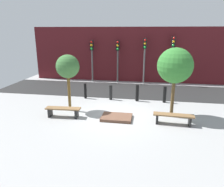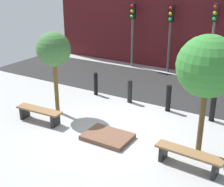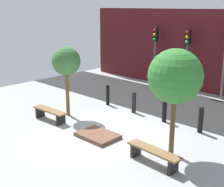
{
  "view_description": "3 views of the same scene",
  "coord_description": "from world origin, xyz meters",
  "px_view_note": "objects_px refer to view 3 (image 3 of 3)",
  "views": [
    {
      "loc": [
        1.39,
        -9.96,
        4.04
      ],
      "look_at": [
        -0.27,
        -0.2,
        1.16
      ],
      "focal_mm": 35.0,
      "sensor_mm": 36.0,
      "label": 1
    },
    {
      "loc": [
        4.44,
        -7.53,
        4.7
      ],
      "look_at": [
        0.06,
        -0.29,
        1.43
      ],
      "focal_mm": 50.0,
      "sensor_mm": 36.0,
      "label": 2
    },
    {
      "loc": [
        7.42,
        -7.42,
        4.5
      ],
      "look_at": [
        0.04,
        0.23,
        1.47
      ],
      "focal_mm": 50.0,
      "sensor_mm": 36.0,
      "label": 3
    }
  ],
  "objects_px": {
    "bench_left": "(50,113)",
    "traffic_light_mid_west": "(187,49)",
    "tree_behind_right_bench": "(175,77)",
    "bollard_left": "(134,103)",
    "bollard_right": "(201,120)",
    "bollard_center": "(164,110)",
    "planter_bed": "(98,135)",
    "bench_right": "(154,154)",
    "bollard_far_left": "(108,95)",
    "tree_behind_left_bench": "(66,62)",
    "traffic_light_west": "(155,45)"
  },
  "relations": [
    {
      "from": "bollard_left",
      "to": "bollard_center",
      "type": "relative_size",
      "value": 0.91
    },
    {
      "from": "bench_left",
      "to": "bollard_right",
      "type": "distance_m",
      "value": 5.84
    },
    {
      "from": "bollard_right",
      "to": "traffic_light_west",
      "type": "xyz_separation_m",
      "value": [
        -5.47,
        4.54,
        1.82
      ]
    },
    {
      "from": "planter_bed",
      "to": "bollard_far_left",
      "type": "bearing_deg",
      "value": 129.3
    },
    {
      "from": "planter_bed",
      "to": "bollard_far_left",
      "type": "distance_m",
      "value": 3.77
    },
    {
      "from": "bollard_right",
      "to": "tree_behind_right_bench",
      "type": "bearing_deg",
      "value": -84.74
    },
    {
      "from": "bollard_left",
      "to": "traffic_light_mid_west",
      "type": "height_order",
      "value": "traffic_light_mid_west"
    },
    {
      "from": "bench_left",
      "to": "tree_behind_right_bench",
      "type": "distance_m",
      "value": 5.65
    },
    {
      "from": "bollard_center",
      "to": "bollard_right",
      "type": "xyz_separation_m",
      "value": [
        1.58,
        0.0,
        -0.01
      ]
    },
    {
      "from": "bench_right",
      "to": "traffic_light_west",
      "type": "distance_m",
      "value": 9.71
    },
    {
      "from": "tree_behind_left_bench",
      "to": "planter_bed",
      "type": "bearing_deg",
      "value": -15.62
    },
    {
      "from": "bollard_left",
      "to": "bollard_right",
      "type": "xyz_separation_m",
      "value": [
        3.16,
        0.0,
        0.03
      ]
    },
    {
      "from": "bollard_right",
      "to": "traffic_light_mid_west",
      "type": "height_order",
      "value": "traffic_light_mid_west"
    },
    {
      "from": "traffic_light_mid_west",
      "to": "bollard_left",
      "type": "bearing_deg",
      "value": -86.97
    },
    {
      "from": "bollard_right",
      "to": "traffic_light_west",
      "type": "relative_size",
      "value": 0.29
    },
    {
      "from": "bollard_right",
      "to": "bollard_center",
      "type": "bearing_deg",
      "value": 180.0
    },
    {
      "from": "traffic_light_west",
      "to": "bollard_far_left",
      "type": "bearing_deg",
      "value": -80.98
    },
    {
      "from": "planter_bed",
      "to": "traffic_light_west",
      "type": "relative_size",
      "value": 0.43
    },
    {
      "from": "planter_bed",
      "to": "traffic_light_mid_west",
      "type": "height_order",
      "value": "traffic_light_mid_west"
    },
    {
      "from": "planter_bed",
      "to": "bollard_left",
      "type": "distance_m",
      "value": 3.03
    },
    {
      "from": "tree_behind_left_bench",
      "to": "traffic_light_west",
      "type": "xyz_separation_m",
      "value": [
        -0.52,
        6.71,
        0.01
      ]
    },
    {
      "from": "tree_behind_right_bench",
      "to": "traffic_light_west",
      "type": "height_order",
      "value": "tree_behind_right_bench"
    },
    {
      "from": "bench_left",
      "to": "bollard_left",
      "type": "bearing_deg",
      "value": 57.02
    },
    {
      "from": "bollard_center",
      "to": "bollard_far_left",
      "type": "bearing_deg",
      "value": 180.0
    },
    {
      "from": "traffic_light_west",
      "to": "bollard_right",
      "type": "bearing_deg",
      "value": -39.68
    },
    {
      "from": "tree_behind_left_bench",
      "to": "traffic_light_west",
      "type": "relative_size",
      "value": 0.88
    },
    {
      "from": "planter_bed",
      "to": "bollard_right",
      "type": "xyz_separation_m",
      "value": [
        2.37,
        2.9,
        0.41
      ]
    },
    {
      "from": "bench_left",
      "to": "planter_bed",
      "type": "distance_m",
      "value": 2.6
    },
    {
      "from": "bench_right",
      "to": "bench_left",
      "type": "bearing_deg",
      "value": -176.93
    },
    {
      "from": "tree_behind_right_bench",
      "to": "bollard_right",
      "type": "height_order",
      "value": "tree_behind_right_bench"
    },
    {
      "from": "tree_behind_left_bench",
      "to": "traffic_light_mid_west",
      "type": "relative_size",
      "value": 0.88
    },
    {
      "from": "bollard_center",
      "to": "tree_behind_right_bench",
      "type": "bearing_deg",
      "value": -50.72
    },
    {
      "from": "tree_behind_right_bench",
      "to": "bollard_left",
      "type": "distance_m",
      "value": 4.5
    },
    {
      "from": "bollard_far_left",
      "to": "traffic_light_west",
      "type": "relative_size",
      "value": 0.28
    },
    {
      "from": "tree_behind_right_bench",
      "to": "bollard_left",
      "type": "height_order",
      "value": "tree_behind_right_bench"
    },
    {
      "from": "planter_bed",
      "to": "tree_behind_left_bench",
      "type": "distance_m",
      "value": 3.47
    },
    {
      "from": "bench_left",
      "to": "traffic_light_mid_west",
      "type": "bearing_deg",
      "value": 75.51
    },
    {
      "from": "planter_bed",
      "to": "bench_left",
      "type": "bearing_deg",
      "value": -175.56
    },
    {
      "from": "bench_right",
      "to": "bollard_center",
      "type": "xyz_separation_m",
      "value": [
        -1.78,
        3.1,
        0.15
      ]
    },
    {
      "from": "bollard_far_left",
      "to": "tree_behind_left_bench",
      "type": "bearing_deg",
      "value": -95.26
    },
    {
      "from": "planter_bed",
      "to": "bollard_center",
      "type": "relative_size",
      "value": 1.47
    },
    {
      "from": "bench_left",
      "to": "bollard_left",
      "type": "relative_size",
      "value": 1.92
    },
    {
      "from": "bench_left",
      "to": "bollard_right",
      "type": "relative_size",
      "value": 1.79
    },
    {
      "from": "planter_bed",
      "to": "bench_right",
      "type": "bearing_deg",
      "value": -4.44
    },
    {
      "from": "bollard_center",
      "to": "traffic_light_west",
      "type": "bearing_deg",
      "value": 130.58
    },
    {
      "from": "bench_left",
      "to": "planter_bed",
      "type": "relative_size",
      "value": 1.19
    },
    {
      "from": "bench_left",
      "to": "planter_bed",
      "type": "height_order",
      "value": "bench_left"
    },
    {
      "from": "bollard_far_left",
      "to": "bollard_right",
      "type": "height_order",
      "value": "bollard_right"
    },
    {
      "from": "traffic_light_mid_west",
      "to": "planter_bed",
      "type": "bearing_deg",
      "value": -82.1
    },
    {
      "from": "planter_bed",
      "to": "bollard_far_left",
      "type": "height_order",
      "value": "bollard_far_left"
    }
  ]
}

